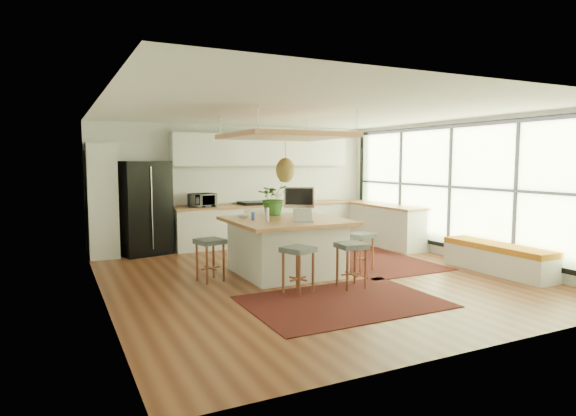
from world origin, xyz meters
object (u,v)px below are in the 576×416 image
stool_near_left (298,269)px  island_plant (273,201)px  stool_right_back (331,242)px  laptop (303,215)px  stool_near_right (351,265)px  monitor (299,201)px  stool_right_front (360,250)px  stool_left_side (210,259)px  island (286,246)px  fridge (144,209)px  microwave (202,199)px

stool_near_left → island_plant: island_plant is taller
stool_right_back → laptop: laptop is taller
stool_near_right → monitor: size_ratio=1.23×
stool_near_right → laptop: size_ratio=2.10×
stool_right_front → stool_left_side: (-2.57, 0.42, 0.00)m
stool_right_front → stool_right_back: size_ratio=0.93×
stool_near_right → island_plant: island_plant is taller
laptop → island_plant: size_ratio=0.49×
island → stool_right_front: size_ratio=2.81×
stool_near_right → monitor: monitor is taller
fridge → stool_right_back: (3.11, -2.23, -0.57)m
monitor → microwave: (-1.12, 2.31, -0.09)m
stool_near_right → microwave: bearing=105.3°
microwave → stool_left_side: bearing=-117.8°
stool_near_left → microwave: size_ratio=1.29×
monitor → fridge: bearing=167.7°
laptop → stool_right_back: bearing=61.8°
island → monitor: bearing=42.7°
fridge → stool_left_side: fridge is taller
island_plant → stool_right_back: bearing=-2.7°
stool_right_front → island_plant: bearing=139.7°
laptop → monitor: 1.04m
stool_right_front → island_plant: (-1.20, 1.02, 0.83)m
stool_right_back → microwave: bearing=130.9°
microwave → island_plant: (0.70, -2.12, 0.08)m
stool_right_back → monitor: bearing=-170.1°
fridge → laptop: (1.92, -3.31, 0.12)m
stool_near_left → stool_left_side: stool_left_side is taller
stool_near_right → stool_right_front: 1.20m
fridge → monitor: bearing=-59.5°
stool_left_side → fridge: bearing=101.1°
laptop → stool_left_side: bearing=177.9°
fridge → laptop: 3.83m
stool_near_right → island_plant: 2.13m
stool_left_side → microwave: bearing=76.1°
stool_right_back → stool_near_right: bearing=-112.8°
laptop → monitor: (0.41, 0.95, 0.14)m
microwave → island: bearing=-90.8°
laptop → island_plant: island_plant is taller
fridge → stool_right_back: size_ratio=2.70×
stool_near_left → microwave: (-0.26, 3.95, 0.75)m
stool_near_left → fridge: bearing=110.2°
fridge → microwave: fridge is taller
fridge → stool_right_back: 3.86m
island → microwave: microwave is taller
monitor → island_plant: monitor is taller
island_plant → stool_near_right: bearing=-77.8°
island_plant → stool_right_front: bearing=-40.3°
stool_near_left → stool_right_front: 1.83m
stool_right_back → island_plant: 1.46m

